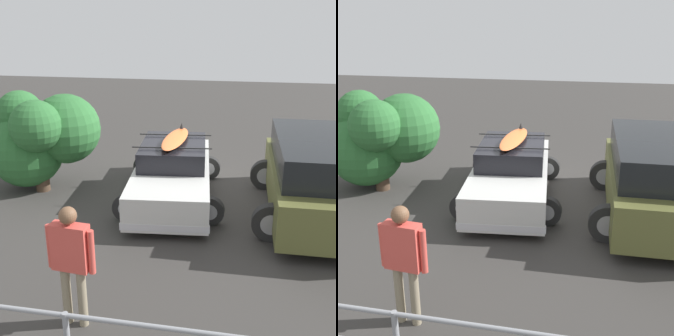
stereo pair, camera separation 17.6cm
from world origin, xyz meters
The scene contains 5 objects.
ground_plane centered at (0.00, 0.00, -0.01)m, with size 44.00×44.00×0.02m, color #383533.
sedan_car centered at (0.19, 0.28, 0.63)m, with size 2.65×4.65×1.61m.
suv_car centered at (-3.01, 0.65, 0.90)m, with size 2.75×4.79×1.74m.
person_bystander centered at (0.67, 5.05, 1.07)m, with size 0.69×0.24×1.78m.
bush_near_left centered at (3.50, 0.36, 1.36)m, with size 2.73×2.32×2.46m.
Camera 1 is at (-1.55, 9.59, 3.98)m, focal length 45.00 mm.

